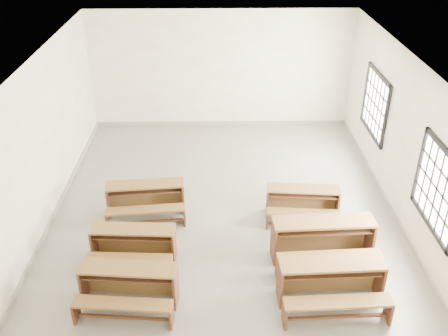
{
  "coord_description": "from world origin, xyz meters",
  "views": [
    {
      "loc": [
        -0.16,
        -8.63,
        5.92
      ],
      "look_at": [
        0.0,
        0.0,
        1.0
      ],
      "focal_mm": 40.0,
      "sensor_mm": 36.0,
      "label": 1
    }
  ],
  "objects_px": {
    "desk_set_1": "(133,243)",
    "desk_set_3": "(331,280)",
    "desk_set_4": "(323,238)",
    "desk_set_2": "(146,197)",
    "desk_set_0": "(129,283)",
    "desk_set_5": "(303,201)"
  },
  "relations": [
    {
      "from": "desk_set_2",
      "to": "desk_set_5",
      "type": "distance_m",
      "value": 3.17
    },
    {
      "from": "desk_set_2",
      "to": "desk_set_4",
      "type": "bearing_deg",
      "value": -29.52
    },
    {
      "from": "desk_set_0",
      "to": "desk_set_1",
      "type": "distance_m",
      "value": 1.06
    },
    {
      "from": "desk_set_3",
      "to": "desk_set_5",
      "type": "relative_size",
      "value": 1.12
    },
    {
      "from": "desk_set_1",
      "to": "desk_set_3",
      "type": "bearing_deg",
      "value": -14.85
    },
    {
      "from": "desk_set_0",
      "to": "desk_set_2",
      "type": "distance_m",
      "value": 2.51
    },
    {
      "from": "desk_set_3",
      "to": "desk_set_4",
      "type": "distance_m",
      "value": 1.05
    },
    {
      "from": "desk_set_1",
      "to": "desk_set_3",
      "type": "xyz_separation_m",
      "value": [
        3.3,
        -1.08,
        0.05
      ]
    },
    {
      "from": "desk_set_3",
      "to": "desk_set_0",
      "type": "bearing_deg",
      "value": 177.34
    },
    {
      "from": "desk_set_2",
      "to": "desk_set_1",
      "type": "bearing_deg",
      "value": -97.43
    },
    {
      "from": "desk_set_5",
      "to": "desk_set_0",
      "type": "bearing_deg",
      "value": -138.11
    },
    {
      "from": "desk_set_2",
      "to": "desk_set_4",
      "type": "xyz_separation_m",
      "value": [
        3.32,
        -1.49,
        0.06
      ]
    },
    {
      "from": "desk_set_4",
      "to": "desk_set_5",
      "type": "bearing_deg",
      "value": 93.71
    },
    {
      "from": "desk_set_4",
      "to": "desk_set_5",
      "type": "relative_size",
      "value": 1.21
    },
    {
      "from": "desk_set_3",
      "to": "desk_set_2",
      "type": "bearing_deg",
      "value": 139.75
    },
    {
      "from": "desk_set_0",
      "to": "desk_set_5",
      "type": "relative_size",
      "value": 1.06
    },
    {
      "from": "desk_set_1",
      "to": "desk_set_3",
      "type": "distance_m",
      "value": 3.47
    },
    {
      "from": "desk_set_2",
      "to": "desk_set_4",
      "type": "distance_m",
      "value": 3.64
    },
    {
      "from": "desk_set_1",
      "to": "desk_set_2",
      "type": "distance_m",
      "value": 1.46
    },
    {
      "from": "desk_set_2",
      "to": "desk_set_5",
      "type": "height_order",
      "value": "desk_set_2"
    },
    {
      "from": "desk_set_1",
      "to": "desk_set_3",
      "type": "relative_size",
      "value": 0.9
    },
    {
      "from": "desk_set_2",
      "to": "desk_set_3",
      "type": "distance_m",
      "value": 4.12
    }
  ]
}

